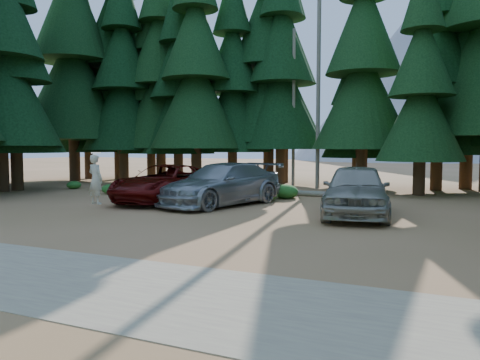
# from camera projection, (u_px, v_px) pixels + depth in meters

# --- Properties ---
(ground) EXTENTS (160.00, 160.00, 0.00)m
(ground) POSITION_uv_depth(u_px,v_px,m) (179.00, 222.00, 15.31)
(ground) COLOR olive
(ground) RESTS_ON ground
(gravel_strip) EXTENTS (26.00, 3.50, 0.01)m
(gravel_strip) POSITION_uv_depth(u_px,v_px,m) (9.00, 270.00, 9.39)
(gravel_strip) COLOR gray
(gravel_strip) RESTS_ON ground
(forest_belt_north) EXTENTS (36.00, 7.00, 22.00)m
(forest_belt_north) POSITION_uv_depth(u_px,v_px,m) (307.00, 187.00, 28.97)
(forest_belt_north) COLOR black
(forest_belt_north) RESTS_ON ground
(snag_front) EXTENTS (0.24, 0.24, 12.00)m
(snag_front) POSITION_uv_depth(u_px,v_px,m) (318.00, 88.00, 27.77)
(snag_front) COLOR gray
(snag_front) RESTS_ON ground
(snag_back) EXTENTS (0.20, 0.20, 10.00)m
(snag_back) POSITION_uv_depth(u_px,v_px,m) (294.00, 108.00, 30.02)
(snag_back) COLOR gray
(snag_back) RESTS_ON ground
(mountain_peak) EXTENTS (48.00, 50.00, 28.00)m
(mountain_peak) POSITION_uv_depth(u_px,v_px,m) (394.00, 97.00, 95.82)
(mountain_peak) COLOR gray
(mountain_peak) RESTS_ON ground
(red_pickup) EXTENTS (2.95, 6.12, 1.68)m
(red_pickup) POSITION_uv_depth(u_px,v_px,m) (165.00, 183.00, 21.08)
(red_pickup) COLOR #580907
(red_pickup) RESTS_ON ground
(silver_minivan_center) EXTENTS (4.15, 6.64, 1.80)m
(silver_minivan_center) POSITION_uv_depth(u_px,v_px,m) (222.00, 184.00, 19.88)
(silver_minivan_center) COLOR #9EA1A6
(silver_minivan_center) RESTS_ON ground
(silver_minivan_right) EXTENTS (3.09, 5.80, 1.88)m
(silver_minivan_right) POSITION_uv_depth(u_px,v_px,m) (356.00, 190.00, 16.66)
(silver_minivan_right) COLOR #A7A394
(silver_minivan_right) RESTS_ON ground
(frisbee_player) EXTENTS (0.75, 0.57, 1.93)m
(frisbee_player) POSITION_uv_depth(u_px,v_px,m) (96.00, 179.00, 17.29)
(frisbee_player) COLOR beige
(frisbee_player) RESTS_ON ground
(log_left) EXTENTS (4.69, 0.48, 0.33)m
(log_left) POSITION_uv_depth(u_px,v_px,m) (173.00, 192.00, 24.21)
(log_left) COLOR gray
(log_left) RESTS_ON ground
(log_mid) EXTENTS (3.27, 1.85, 0.29)m
(log_mid) POSITION_uv_depth(u_px,v_px,m) (236.00, 193.00, 23.65)
(log_mid) COLOR gray
(log_mid) RESTS_ON ground
(log_right) EXTENTS (4.40, 0.46, 0.28)m
(log_right) POSITION_uv_depth(u_px,v_px,m) (329.00, 194.00, 23.03)
(log_right) COLOR gray
(log_right) RESTS_ON ground
(shrub_far_left) EXTENTS (0.95, 0.95, 0.52)m
(shrub_far_left) POSITION_uv_depth(u_px,v_px,m) (111.00, 189.00, 24.73)
(shrub_far_left) COLOR #217025
(shrub_far_left) RESTS_ON ground
(shrub_left) EXTENTS (0.98, 0.98, 0.54)m
(shrub_left) POSITION_uv_depth(u_px,v_px,m) (150.00, 189.00, 24.73)
(shrub_left) COLOR #217025
(shrub_left) RESTS_ON ground
(shrub_center_left) EXTENTS (1.09, 1.09, 0.60)m
(shrub_center_left) POSITION_uv_depth(u_px,v_px,m) (267.00, 194.00, 21.59)
(shrub_center_left) COLOR #217025
(shrub_center_left) RESTS_ON ground
(shrub_center_right) EXTENTS (0.91, 0.91, 0.50)m
(shrub_center_right) POSITION_uv_depth(u_px,v_px,m) (288.00, 193.00, 22.82)
(shrub_center_right) COLOR #217025
(shrub_center_right) RESTS_ON ground
(shrub_right) EXTENTS (1.23, 1.23, 0.68)m
(shrub_right) POSITION_uv_depth(u_px,v_px,m) (285.00, 192.00, 22.45)
(shrub_right) COLOR #217025
(shrub_right) RESTS_ON ground
(shrub_far_right) EXTENTS (1.23, 1.23, 0.68)m
(shrub_far_right) POSITION_uv_depth(u_px,v_px,m) (357.00, 191.00, 22.78)
(shrub_far_right) COLOR #217025
(shrub_far_right) RESTS_ON ground
(shrub_edge_west) EXTENTS (0.84, 0.84, 0.46)m
(shrub_edge_west) POSITION_uv_depth(u_px,v_px,m) (74.00, 185.00, 27.69)
(shrub_edge_west) COLOR #217025
(shrub_edge_west) RESTS_ON ground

